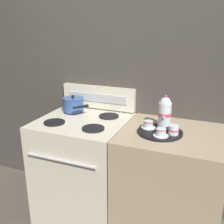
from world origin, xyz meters
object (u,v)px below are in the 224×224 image
teacup_right (148,124)px  creamer_jug (174,130)px  teapot (165,113)px  teacup_left (161,132)px  serving_tray (160,132)px  saucepan (73,104)px  stove (84,167)px

teacup_right → creamer_jug: size_ratio=1.47×
teapot → creamer_jug: size_ratio=3.51×
creamer_jug → teapot: bearing=133.0°
teapot → teacup_left: teapot is taller
teacup_right → creamer_jug: creamer_jug is taller
teacup_right → teacup_left: bearing=-44.4°
teapot → creamer_jug: bearing=-47.0°
teacup_right → serving_tray: bearing=-18.9°
teacup_left → teacup_right: size_ratio=1.00×
saucepan → teapot: (0.83, -0.12, 0.06)m
teacup_left → creamer_jug: size_ratio=1.47×
teacup_left → teacup_right: bearing=135.6°
stove → teacup_right: teacup_right is taller
stove → teapot: 0.88m
saucepan → teacup_right: (0.73, -0.16, -0.03)m
serving_tray → teacup_right: teacup_right is taller
serving_tray → teacup_left: 0.09m
teacup_right → creamer_jug: (0.19, -0.05, 0.01)m
teacup_left → creamer_jug: (0.08, 0.06, 0.01)m
saucepan → serving_tray: 0.84m
saucepan → teacup_right: saucepan is taller
stove → creamer_jug: size_ratio=12.46×
teacup_left → serving_tray: bearing=106.1°
teapot → teacup_right: size_ratio=2.39×
stove → teacup_right: 0.74m
serving_tray → creamer_jug: bearing=-12.4°
saucepan → teacup_left: bearing=-17.8°
teapot → teacup_left: bearing=-86.2°
stove → teacup_left: (0.68, -0.12, 0.48)m
stove → creamer_jug: 0.90m
teacup_right → teapot: bearing=19.0°
saucepan → creamer_jug: saucepan is taller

